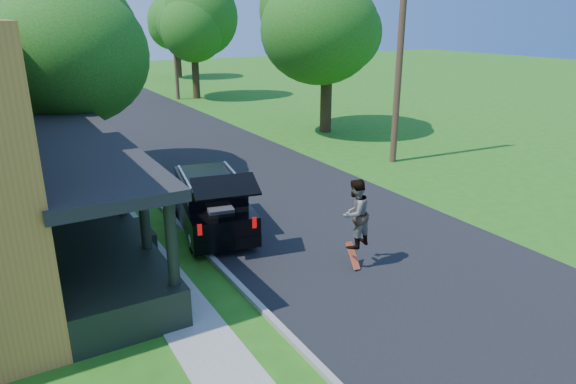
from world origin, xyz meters
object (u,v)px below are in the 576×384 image
tree_right_near (327,15)px  utility_pole_near (401,37)px  skateboarder (355,214)px  black_suv (211,203)px

tree_right_near → utility_pole_near: utility_pole_near is taller
skateboarder → tree_right_near: size_ratio=0.19×
skateboarder → tree_right_near: (8.80, 14.38, 4.79)m
skateboarder → tree_right_near: 17.52m
skateboarder → tree_right_near: bearing=-138.8°
black_suv → skateboarder: skateboarder is taller
black_suv → tree_right_near: tree_right_near is taller
black_suv → skateboarder: size_ratio=2.79×
black_suv → utility_pole_near: bearing=28.4°
utility_pole_near → black_suv: bearing=-152.3°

